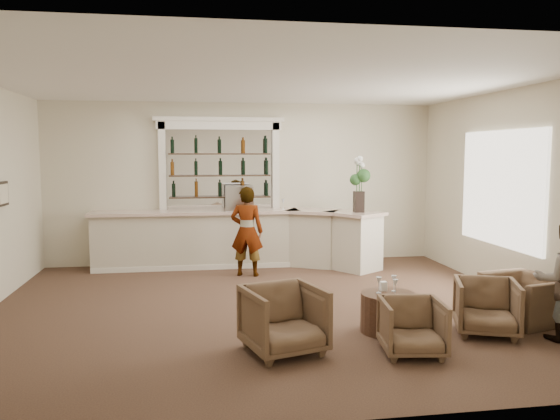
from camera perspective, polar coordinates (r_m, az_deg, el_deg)
The scene contains 18 objects.
ground at distance 8.19m, azimuth -1.43°, elevation -10.20°, with size 8.00×8.00×0.00m, color brown.
room_shell at distance 8.59m, azimuth -1.02°, elevation 6.37°, with size 8.04×7.02×3.32m.
bar_counter at distance 10.96m, azimuth -4.35°, elevation -2.99°, with size 5.72×1.80×1.14m.
back_bar_alcove at distance 11.22m, azimuth -6.30°, elevation 4.68°, with size 2.64×0.25×3.00m.
cocktail_table at distance 7.23m, azimuth 11.22°, elevation -10.46°, with size 0.70×0.70×0.50m, color #472C1E.
sommelier at distance 10.13m, azimuth -3.49°, elevation -2.24°, with size 0.61×0.40×1.67m, color gray.
armchair_left at distance 6.35m, azimuth 0.39°, elevation -11.37°, with size 0.83×0.85×0.78m, color brown.
armchair_center at distance 6.50m, azimuth 13.65°, elevation -11.79°, with size 0.68×0.70×0.64m, color brown.
armchair_right at distance 7.45m, azimuth 20.77°, elevation -9.45°, with size 0.74×0.77×0.70m, color brown.
armchair_far at distance 8.22m, azimuth 24.23°, elevation -8.43°, with size 0.95×0.83×0.62m, color brown.
espresso_machine at distance 10.87m, azimuth -4.27°, elevation 1.24°, with size 0.56×0.47×0.49m, color silver.
flower_vase at distance 10.62m, azimuth 8.26°, elevation 3.02°, with size 0.28×0.28×1.07m.
wine_glass_bar_left at distance 10.89m, azimuth -2.85°, elevation 0.52°, with size 0.07×0.07×0.21m, color white, non-canonical shape.
wine_glass_bar_right at distance 11.06m, azimuth 0.33°, elevation 0.61°, with size 0.07×0.07×0.21m, color white, non-canonical shape.
wine_glass_tbl_a at distance 7.12m, azimuth 10.28°, elevation -7.73°, with size 0.07×0.07×0.21m, color white, non-canonical shape.
wine_glass_tbl_b at distance 7.24m, azimuth 11.81°, elevation -7.53°, with size 0.07×0.07×0.21m, color white, non-canonical shape.
wine_glass_tbl_c at distance 7.03m, azimuth 11.96°, elevation -7.94°, with size 0.07×0.07×0.21m, color white, non-canonical shape.
napkin_holder at distance 7.27m, azimuth 10.74°, elevation -7.82°, with size 0.08×0.08×0.12m, color white.
Camera 1 is at (-1.03, -7.79, 2.28)m, focal length 35.00 mm.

